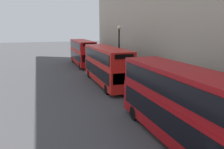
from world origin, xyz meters
The scene contains 5 objects.
bus_leading centered at (1.60, 5.75, 2.34)m, with size 2.59×10.69×4.23m.
bus_second_in_queue centered at (1.60, 19.67, 2.32)m, with size 2.59×10.84×4.19m.
bus_third_in_queue centered at (1.60, 33.42, 2.33)m, with size 2.59×10.46×4.22m.
street_lamp centered at (3.21, 19.92, 4.06)m, with size 0.44×0.44×6.59m.
pedestrian centered at (4.01, 6.52, 0.75)m, with size 0.36×0.36×1.62m.
Camera 1 is at (-5.63, -3.56, 6.35)m, focal length 35.00 mm.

